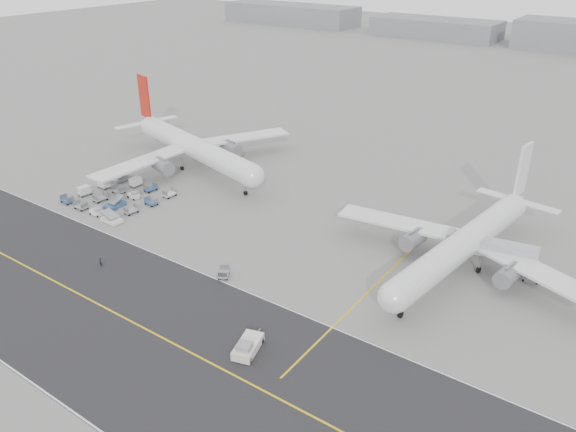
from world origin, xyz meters
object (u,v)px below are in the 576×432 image
Objects in this scene: airliner_b at (466,242)px; jet_bridge at (493,250)px; pushback_tug at (247,346)px; airliner_a at (192,147)px; ground_crew_a at (101,262)px.

jet_bridge is at bearing 27.42° from airliner_b.
pushback_tug is at bearing -126.48° from jet_bridge.
pushback_tug is (-16.24, -38.30, -3.99)m from airliner_b.
jet_bridge is (4.17, 1.52, -0.77)m from airliner_b.
pushback_tug is at bearing -115.41° from airliner_a.
jet_bridge is 66.21m from ground_crew_a.
ground_crew_a is at bearing -155.18° from jet_bridge.
pushback_tug is at bearing 2.40° from ground_crew_a.
airliner_b is at bearing -169.36° from jet_bridge.
airliner_a is 29.52× the size of ground_crew_a.
pushback_tug is (53.90, -45.95, -4.53)m from airliner_a.
airliner_b is at bearing -81.19° from airliner_a.
jet_bridge is at bearing -79.68° from airliner_a.
airliner_a is 74.57m from jet_bridge.
pushback_tug is 34.42m from ground_crew_a.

